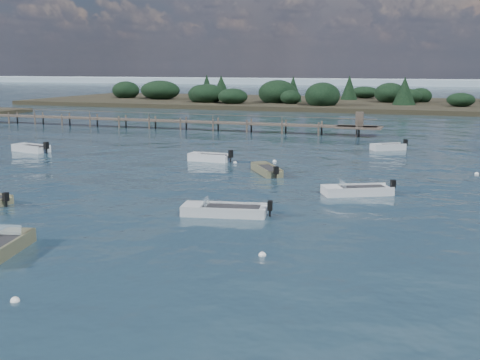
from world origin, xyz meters
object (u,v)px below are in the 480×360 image
at_px(dinghy_extra_a, 266,171).
at_px(dinghy_mid_white_a, 224,212).
at_px(tender_far_white, 209,159).
at_px(jetty, 152,120).
at_px(tender_far_grey, 31,150).
at_px(dinghy_mid_white_b, 357,192).
at_px(tender_far_grey_b, 388,148).
at_px(dinghy_extra_b, 2,249).

bearing_deg(dinghy_extra_a, dinghy_mid_white_a, -83.06).
relative_size(tender_far_white, jetty, 0.06).
height_order(dinghy_extra_a, tender_far_grey, tender_far_grey).
xyz_separation_m(tender_far_grey, dinghy_mid_white_a, (25.11, -16.23, -0.04)).
xyz_separation_m(tender_far_grey, dinghy_mid_white_b, (30.93, -8.77, -0.04)).
relative_size(tender_far_grey, dinghy_mid_white_a, 0.86).
height_order(tender_far_grey, jetty, jetty).
bearing_deg(tender_far_grey, tender_far_grey_b, 21.40).
xyz_separation_m(tender_far_grey_b, dinghy_mid_white_a, (-5.55, -28.24, -0.03)).
distance_m(dinghy_mid_white_a, jetty, 45.65).
bearing_deg(tender_far_grey_b, dinghy_extra_b, -107.76).
bearing_deg(dinghy_extra_b, tender_far_grey, 126.27).
bearing_deg(dinghy_extra_a, tender_far_grey, 171.49).
bearing_deg(tender_far_grey_b, dinghy_mid_white_a, -101.12).
distance_m(dinghy_extra_a, jetty, 34.54).
xyz_separation_m(dinghy_extra_b, dinghy_mid_white_a, (6.44, 9.21, -0.03)).
height_order(tender_far_white, jetty, jetty).
xyz_separation_m(dinghy_mid_white_a, dinghy_mid_white_b, (5.82, 7.46, 0.00)).
relative_size(dinghy_extra_a, jetty, 0.07).
height_order(tender_far_white, dinghy_mid_white_a, tender_far_white).
xyz_separation_m(tender_far_grey_b, tender_far_grey, (-30.66, -12.02, 0.01)).
relative_size(dinghy_extra_a, tender_far_white, 1.13).
height_order(dinghy_extra_a, jetty, jetty).
distance_m(tender_far_grey_b, jetty, 31.71).
height_order(dinghy_extra_b, dinghy_mid_white_a, dinghy_extra_b).
xyz_separation_m(tender_far_white, jetty, (-16.78, 22.05, 0.80)).
relative_size(dinghy_extra_b, tender_far_white, 1.10).
relative_size(tender_far_grey_b, dinghy_mid_white_b, 0.76).
bearing_deg(tender_far_grey_b, tender_far_white, -138.36).
xyz_separation_m(dinghy_extra_a, jetty, (-22.87, 25.87, 0.83)).
bearing_deg(tender_far_white, dinghy_extra_b, -87.35).
height_order(dinghy_extra_a, tender_far_white, tender_far_white).
bearing_deg(tender_far_white, jetty, 127.28).
relative_size(dinghy_extra_b, tender_far_grey_b, 1.22).
bearing_deg(tender_far_grey_b, tender_far_grey, -158.60).
bearing_deg(dinghy_extra_a, jetty, 131.48).
distance_m(tender_far_white, tender_far_grey_b, 17.64).
relative_size(dinghy_extra_b, tender_far_grey, 0.99).
bearing_deg(dinghy_mid_white_b, dinghy_extra_b, -126.34).
relative_size(tender_far_grey, jetty, 0.06).
distance_m(tender_far_grey_b, dinghy_mid_white_b, 20.79).
xyz_separation_m(dinghy_extra_a, dinghy_extra_b, (-4.90, -21.91, 0.02)).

